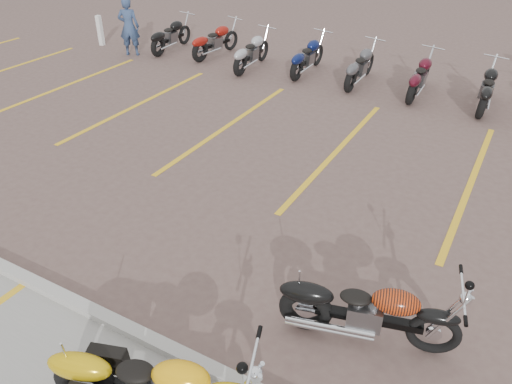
# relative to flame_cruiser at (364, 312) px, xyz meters

# --- Properties ---
(ground) EXTENTS (100.00, 100.00, 0.00)m
(ground) POSITION_rel_flame_cruiser_xyz_m (-2.15, 0.65, -0.45)
(ground) COLOR brown
(ground) RESTS_ON ground
(curb) EXTENTS (60.00, 0.18, 0.12)m
(curb) POSITION_rel_flame_cruiser_xyz_m (-2.15, -1.35, -0.39)
(curb) COLOR #ADAAA3
(curb) RESTS_ON ground
(parking_stripes) EXTENTS (38.00, 5.50, 0.01)m
(parking_stripes) POSITION_rel_flame_cruiser_xyz_m (-2.15, 4.65, -0.44)
(parking_stripes) COLOR gold
(parking_stripes) RESTS_ON ground
(flame_cruiser) EXTENTS (2.14, 0.68, 0.90)m
(flame_cruiser) POSITION_rel_flame_cruiser_xyz_m (0.00, 0.00, 0.00)
(flame_cruiser) COLOR black
(flame_cruiser) RESTS_ON ground
(person_a) EXTENTS (0.79, 0.69, 1.81)m
(person_a) POSITION_rel_flame_cruiser_xyz_m (-10.62, 7.85, 0.46)
(person_a) COLOR navy
(person_a) RESTS_ON ground
(bollard) EXTENTS (0.16, 0.16, 1.00)m
(bollard) POSITION_rel_flame_cruiser_xyz_m (-12.32, 8.22, 0.05)
(bollard) COLOR white
(bollard) RESTS_ON ground
(bg_bike_row) EXTENTS (17.18, 2.01, 1.10)m
(bg_bike_row) POSITION_rel_flame_cruiser_xyz_m (-1.54, 8.84, 0.10)
(bg_bike_row) COLOR black
(bg_bike_row) RESTS_ON ground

